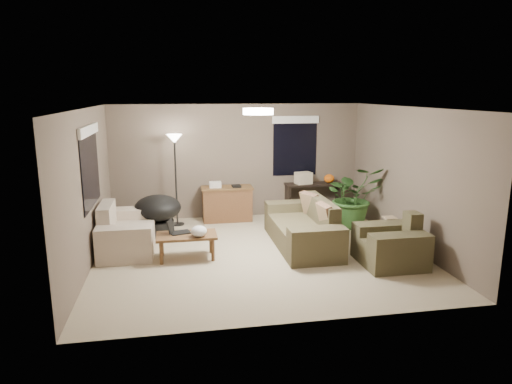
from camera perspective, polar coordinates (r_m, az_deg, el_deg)
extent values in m
plane|color=tan|center=(8.03, 0.25, -7.64)|extent=(5.50, 5.50, 0.00)
plane|color=white|center=(7.54, 0.27, 10.49)|extent=(5.50, 5.50, 0.00)
plane|color=brown|center=(10.12, -2.31, 3.86)|extent=(5.50, 0.00, 5.50)
plane|color=brown|center=(5.32, 5.16, -4.05)|extent=(5.50, 0.00, 5.50)
plane|color=brown|center=(7.69, -20.32, 0.36)|extent=(0.00, 5.00, 5.00)
plane|color=brown|center=(8.61, 18.57, 1.71)|extent=(0.00, 5.00, 5.00)
cube|color=#4D462E|center=(8.41, 5.71, -5.26)|extent=(0.95, 1.48, 0.42)
cube|color=#48412B|center=(8.40, 8.17, -2.33)|extent=(0.22, 1.48, 0.43)
cube|color=#463F2A|center=(7.55, 7.63, -6.67)|extent=(0.95, 0.36, 0.60)
cube|color=brown|center=(9.23, 4.17, -3.03)|extent=(0.95, 0.36, 0.60)
cube|color=#8C7251|center=(7.96, 8.74, -3.06)|extent=(0.27, 0.47, 0.47)
cube|color=#8C7251|center=(8.79, 6.85, -1.52)|extent=(0.38, 0.50, 0.47)
cube|color=beige|center=(8.45, -15.70, -5.58)|extent=(0.90, 0.88, 0.42)
cube|color=beige|center=(8.38, -18.18, -2.87)|extent=(0.22, 0.88, 0.43)
cube|color=beige|center=(7.84, -16.15, -6.34)|extent=(0.90, 0.36, 0.60)
cube|color=beige|center=(9.02, -15.38, -3.83)|extent=(0.90, 0.36, 0.60)
cube|color=#4A442C|center=(7.80, 16.38, -7.15)|extent=(0.95, 0.28, 0.42)
cube|color=brown|center=(7.84, 18.96, -3.96)|extent=(0.22, 0.28, 0.43)
cube|color=#4C462D|center=(7.50, 17.50, -7.28)|extent=(0.95, 0.36, 0.60)
cube|color=#46412A|center=(8.04, 15.40, -5.82)|extent=(0.95, 0.36, 0.60)
cube|color=brown|center=(7.75, -8.67, -5.41)|extent=(1.00, 0.55, 0.04)
cylinder|color=brown|center=(7.63, -11.76, -7.48)|extent=(0.06, 0.06, 0.38)
cylinder|color=brown|center=(7.65, -5.41, -7.23)|extent=(0.06, 0.06, 0.38)
cylinder|color=brown|center=(8.01, -11.69, -6.52)|extent=(0.06, 0.06, 0.38)
cylinder|color=brown|center=(8.02, -5.65, -6.28)|extent=(0.06, 0.06, 0.38)
cube|color=black|center=(7.84, -9.44, -5.01)|extent=(0.38, 0.31, 0.02)
cube|color=black|center=(7.80, -10.64, -4.22)|extent=(0.13, 0.24, 0.22)
ellipsoid|color=white|center=(7.58, -7.15, -4.88)|extent=(0.33, 0.32, 0.18)
cube|color=brown|center=(9.93, -3.63, -1.59)|extent=(1.05, 0.45, 0.71)
cube|color=brown|center=(9.84, -3.66, 0.53)|extent=(1.10, 0.50, 0.04)
cube|color=silver|center=(9.80, -5.12, 0.93)|extent=(0.25, 0.20, 0.12)
cube|color=black|center=(9.81, -2.47, 0.74)|extent=(0.19, 0.23, 0.04)
cube|color=black|center=(10.29, 7.26, 0.98)|extent=(1.30, 0.40, 0.04)
cube|color=black|center=(10.21, 3.99, -1.20)|extent=(0.05, 0.38, 0.71)
cube|color=black|center=(10.57, 10.32, -0.91)|extent=(0.05, 0.38, 0.71)
cube|color=black|center=(10.42, 7.18, -2.15)|extent=(1.25, 0.36, 0.03)
ellipsoid|color=orange|center=(10.38, 9.13, 1.67)|extent=(0.24, 0.24, 0.19)
cube|color=beige|center=(10.19, 5.95, 1.75)|extent=(0.39, 0.32, 0.26)
cylinder|color=black|center=(9.17, -12.07, -4.37)|extent=(0.60, 0.60, 0.30)
ellipsoid|color=black|center=(9.06, -12.19, -1.94)|extent=(0.95, 0.95, 0.50)
cylinder|color=black|center=(9.83, -9.77, -3.97)|extent=(0.28, 0.28, 0.02)
cylinder|color=black|center=(9.62, -9.96, 1.12)|extent=(0.04, 0.04, 1.78)
cone|color=white|center=(9.49, -10.17, 6.58)|extent=(0.32, 0.32, 0.18)
cylinder|color=white|center=(7.55, 0.27, 10.04)|extent=(0.50, 0.50, 0.10)
imported|color=#2D5923|center=(9.64, 12.00, -1.35)|extent=(1.16, 1.29, 1.01)
cube|color=tan|center=(8.88, 16.18, -6.05)|extent=(0.32, 0.32, 0.03)
cylinder|color=tan|center=(8.81, 16.28, -4.60)|extent=(0.12, 0.12, 0.44)
cube|color=tan|center=(8.75, 16.37, -3.13)|extent=(0.22, 0.22, 0.03)
cube|color=black|center=(7.93, -20.01, 2.93)|extent=(0.01, 1.50, 1.30)
cube|color=white|center=(7.86, -20.19, 7.26)|extent=(0.05, 1.56, 0.16)
cube|color=black|center=(10.32, 4.89, 5.68)|extent=(1.00, 0.01, 1.30)
cube|color=white|center=(10.25, 4.98, 9.00)|extent=(1.06, 0.05, 0.16)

